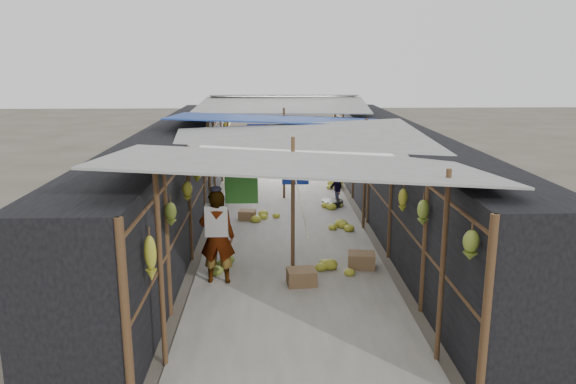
{
  "coord_description": "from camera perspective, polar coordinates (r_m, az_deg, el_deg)",
  "views": [
    {
      "loc": [
        -0.41,
        -6.71,
        3.91
      ],
      "look_at": [
        -0.04,
        4.53,
        1.25
      ],
      "focal_mm": 35.0,
      "sensor_mm": 36.0,
      "label": 1
    }
  ],
  "objects": [
    {
      "name": "crate_near",
      "position": [
        10.05,
        1.39,
        -8.68
      ],
      "size": [
        0.54,
        0.45,
        0.3
      ],
      "primitive_type": "cube",
      "rotation": [
        0.0,
        0.0,
        0.1
      ],
      "color": "#8A6246",
      "rests_on": "ground"
    },
    {
      "name": "crate_mid",
      "position": [
        10.93,
        7.48,
        -6.93
      ],
      "size": [
        0.56,
        0.47,
        0.31
      ],
      "primitive_type": "cube",
      "rotation": [
        0.0,
        0.0,
        -0.14
      ],
      "color": "#8A6246",
      "rests_on": "ground"
    },
    {
      "name": "stall_left",
      "position": [
        13.69,
        -11.5,
        1.4
      ],
      "size": [
        1.4,
        15.0,
        2.3
      ],
      "primitive_type": "cube",
      "color": "black",
      "rests_on": "ground"
    },
    {
      "name": "hanging_bananas",
      "position": [
        13.57,
        0.11,
        3.69
      ],
      "size": [
        3.95,
        14.2,
        0.85
      ],
      "color": "#9E9D28",
      "rests_on": "ground"
    },
    {
      "name": "floor_bananas",
      "position": [
        13.77,
        0.43,
        -2.5
      ],
      "size": [
        3.92,
        8.64,
        0.36
      ],
      "color": "#9E9D28",
      "rests_on": "ground"
    },
    {
      "name": "stall_right",
      "position": [
        13.85,
        11.12,
        1.56
      ],
      "size": [
        1.4,
        15.0,
        2.3
      ],
      "primitive_type": "cube",
      "color": "black",
      "rests_on": "ground"
    },
    {
      "name": "ground",
      "position": [
        7.78,
        1.44,
        -16.9
      ],
      "size": [
        80.0,
        80.0,
        0.0
      ],
      "primitive_type": "plane",
      "color": "#6B6356",
      "rests_on": "ground"
    },
    {
      "name": "black_basin",
      "position": [
        15.35,
        4.53,
        -1.16
      ],
      "size": [
        0.58,
        0.58,
        0.17
      ],
      "primitive_type": "cylinder",
      "color": "black",
      "rests_on": "ground"
    },
    {
      "name": "market_canopy",
      "position": [
        13.64,
        -0.07,
        6.99
      ],
      "size": [
        5.62,
        15.2,
        2.77
      ],
      "color": "brown",
      "rests_on": "ground"
    },
    {
      "name": "aisle_slab",
      "position": [
        13.78,
        -0.12,
        -3.14
      ],
      "size": [
        3.6,
        16.0,
        0.02
      ],
      "primitive_type": "cube",
      "color": "#9E998E",
      "rests_on": "ground"
    },
    {
      "name": "shopper_blue",
      "position": [
        16.16,
        -4.58,
        2.56
      ],
      "size": [
        1.09,
        1.0,
        1.81
      ],
      "primitive_type": "imported",
      "rotation": [
        0.0,
        0.0,
        0.45
      ],
      "color": "#214BA6",
      "rests_on": "ground"
    },
    {
      "name": "vendor_seated",
      "position": [
        15.68,
        4.87,
        0.66
      ],
      "size": [
        0.53,
        0.71,
        0.98
      ],
      "primitive_type": "imported",
      "rotation": [
        0.0,
        0.0,
        -1.28
      ],
      "color": "#46433D",
      "rests_on": "ground"
    },
    {
      "name": "vendor_elderly",
      "position": [
        10.02,
        -7.21,
        -4.56
      ],
      "size": [
        0.64,
        0.43,
        1.71
      ],
      "primitive_type": "imported",
      "rotation": [
        0.0,
        0.0,
        3.1
      ],
      "color": "white",
      "rests_on": "ground"
    },
    {
      "name": "crate_back",
      "position": [
        14.01,
        -4.17,
        -2.38
      ],
      "size": [
        0.45,
        0.38,
        0.26
      ],
      "primitive_type": "cube",
      "rotation": [
        0.0,
        0.0,
        -0.13
      ],
      "color": "#8A6246",
      "rests_on": "ground"
    }
  ]
}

